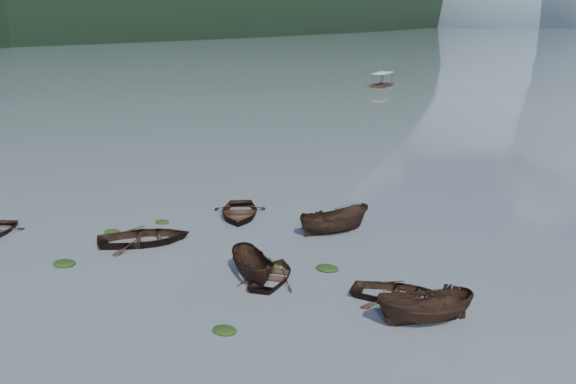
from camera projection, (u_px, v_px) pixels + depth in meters
The scene contains 18 objects.
ground_plane at pixel (131, 294), 28.40m from camera, with size 2400.00×2400.00×0.00m, color #535E67.
haze_mtn_a at pixel (510, 24), 879.72m from camera, with size 520.00×520.00×280.00m, color #475666.
rowboat_1 at pixel (145, 243), 34.77m from camera, with size 3.52×4.92×1.02m, color black.
rowboat_2 at pixel (253, 279), 30.07m from camera, with size 1.50×3.98×1.54m, color black.
rowboat_3 at pixel (272, 279), 30.03m from camera, with size 2.75×3.85×0.80m, color black.
rowboat_4 at pixel (400, 299), 27.86m from camera, with size 3.05×4.27×0.88m, color black.
rowboat_5 at pixel (424, 323), 25.68m from camera, with size 1.57×4.17×1.61m, color black.
rowboat_6 at pixel (239, 217), 39.29m from camera, with size 3.37×4.71×0.98m, color black.
rowboat_8 at pixel (334, 233), 36.41m from camera, with size 1.63×4.32×1.67m, color black.
weed_clump_0 at pixel (64, 265), 31.72m from camera, with size 1.21×0.99×0.26m, color black.
weed_clump_1 at pixel (144, 232), 36.49m from camera, with size 1.03×0.83×0.23m, color black.
weed_clump_2 at pixel (224, 332), 25.02m from camera, with size 1.03×0.83×0.22m, color black.
weed_clump_3 at pixel (270, 268), 31.34m from camera, with size 1.03×0.87×0.23m, color black.
weed_clump_4 at pixel (327, 269), 31.14m from camera, with size 1.18×0.93×0.24m, color black.
weed_clump_5 at pixel (112, 233), 36.43m from camera, with size 1.02×0.82×0.21m, color black.
weed_clump_6 at pixel (162, 223), 38.19m from camera, with size 0.90×0.75×0.19m, color black.
weed_clump_7 at pixel (344, 223), 38.10m from camera, with size 1.08×0.87×0.24m, color black.
pontoon_left at pixel (382, 86), 111.60m from camera, with size 2.44×5.85×2.24m, color black, non-canonical shape.
Camera 1 is at (20.92, -17.22, 11.91)m, focal length 40.00 mm.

